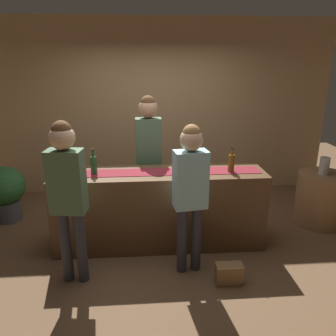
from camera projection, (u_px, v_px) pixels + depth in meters
ground_plane at (160, 242)px, 4.19m from camera, size 10.00×10.00×0.00m
back_wall at (154, 109)px, 5.54m from camera, size 6.00×0.12×2.90m
bar_counter at (160, 209)px, 4.04m from camera, size 2.55×0.60×0.96m
counter_runner_cloth at (159, 172)px, 3.89m from camera, size 2.42×0.28×0.01m
wine_bottle_green at (94, 165)px, 3.80m from camera, size 0.07×0.07×0.30m
wine_bottle_amber at (231, 163)px, 3.88m from camera, size 0.07×0.07×0.30m
wine_glass_near_customer at (179, 162)px, 3.93m from camera, size 0.07×0.07×0.14m
wine_glass_mid_counter at (61, 165)px, 3.81m from camera, size 0.07×0.07×0.14m
bartender at (149, 146)px, 4.38m from camera, size 0.35×0.25×1.81m
customer_sipping at (190, 185)px, 3.34m from camera, size 0.37×0.25×1.64m
customer_browsing at (67, 187)px, 3.16m from camera, size 0.36×0.24×1.71m
round_side_table at (321, 199)px, 4.60m from camera, size 0.68×0.68×0.74m
vase_on_side_table at (324, 166)px, 4.44m from camera, size 0.13×0.13×0.24m
potted_plant_tall at (6, 190)px, 4.65m from camera, size 0.55×0.55×0.81m
handbag at (229, 274)px, 3.40m from camera, size 0.28×0.14×0.22m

